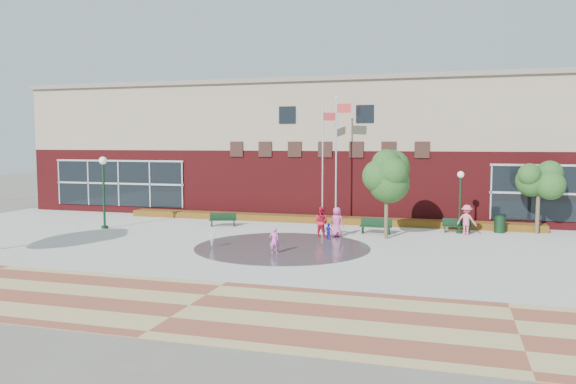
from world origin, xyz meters
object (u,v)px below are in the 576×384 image
(bench_left, at_px, (223,222))
(trash_can, at_px, (500,224))
(flagpole_left, at_px, (323,159))
(child_splash, at_px, (274,241))
(flagpole_right, at_px, (337,154))

(bench_left, relative_size, trash_can, 1.58)
(bench_left, bearing_deg, trash_can, -10.14)
(bench_left, bearing_deg, flagpole_left, 6.37)
(child_splash, bearing_deg, bench_left, -71.48)
(trash_can, bearing_deg, flagpole_left, 177.46)
(flagpole_left, xyz_separation_m, trash_can, (10.17, -0.45, -3.49))
(flagpole_left, relative_size, child_splash, 5.93)
(flagpole_left, distance_m, bench_left, 7.19)
(flagpole_left, height_order, flagpole_right, flagpole_right)
(flagpole_right, distance_m, bench_left, 7.97)
(flagpole_right, height_order, trash_can, flagpole_right)
(flagpole_right, distance_m, child_splash, 9.97)
(flagpole_right, distance_m, trash_can, 10.01)
(bench_left, height_order, child_splash, child_splash)
(bench_left, xyz_separation_m, child_splash, (5.49, -7.09, 0.35))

